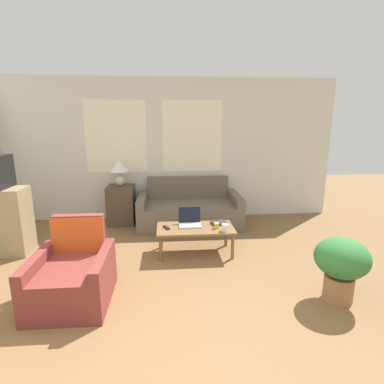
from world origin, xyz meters
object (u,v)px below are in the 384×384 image
Objects in this scene: armchair at (73,277)px; laptop at (190,221)px; cup_navy at (225,228)px; book_red at (219,223)px; table_lamp at (119,169)px; couch at (189,211)px; cup_yellow at (216,226)px; tv_remote at (166,228)px; coffee_table at (195,230)px; potted_plant at (341,263)px.

laptop is at bearing 40.92° from armchair.
cup_navy is 0.40× the size of book_red.
armchair is 2.53m from table_lamp.
cup_yellow is (0.28, -1.31, 0.17)m from couch.
cup_navy reaches higher than book_red.
tv_remote is at bearing 46.48° from armchair.
laptop is at bearing 122.98° from coffee_table.
armchair reaches higher than book_red.
tv_remote is at bearing -107.84° from couch.
couch is at bearing 102.14° from cup_yellow.
potted_plant is (1.37, -2.51, 0.17)m from couch.
table_lamp is at bearing 120.25° from tv_remote.
laptop is at bearing 154.79° from cup_yellow.
armchair is 1.94m from cup_navy.
cup_yellow reaches higher than tv_remote.
couch reaches higher than cup_navy.
laptop is 0.53m from cup_navy.
couch is at bearing 104.79° from cup_navy.
armchair is (-1.36, -2.27, 0.00)m from couch.
coffee_table is at bearing -48.88° from table_lamp.
couch is 2.15× the size of armchair.
book_red is 0.36× the size of potted_plant.
cup_navy is (1.60, -1.57, -0.58)m from table_lamp.
table_lamp is 2.17m from cup_yellow.
coffee_table is at bearing 36.68° from armchair.
table_lamp reaches higher than couch.
cup_navy is 0.63× the size of tv_remote.
book_red is at bearing 33.13° from armchair.
book_red is at bearing -39.43° from table_lamp.
cup_navy is at bearing -25.13° from coffee_table.
armchair is at bearing -93.43° from table_lamp.
armchair is at bearing -121.03° from couch.
table_lamp reaches higher than laptop.
book_red is at bearing -0.31° from laptop.
couch is 2.66× the size of potted_plant.
tv_remote is (-0.40, -1.26, 0.14)m from couch.
armchair is 2.05m from book_red.
coffee_table is at bearing 137.37° from potted_plant.
cup_yellow is 0.51× the size of tv_remote.
couch is 1.33m from tv_remote.
coffee_table is at bearing -163.53° from book_red.
book_red is at bearing 8.13° from tv_remote.
cup_navy is (0.45, -0.28, -0.00)m from laptop.
book_red is 1.57× the size of tv_remote.
tv_remote reaches higher than coffee_table.
couch is 22.83× the size of cup_yellow.
coffee_table is 0.37m from book_red.
coffee_table is 10.91× the size of cup_navy.
book_red is at bearing 16.47° from coffee_table.
cup_yellow is at bearing 30.09° from armchair.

